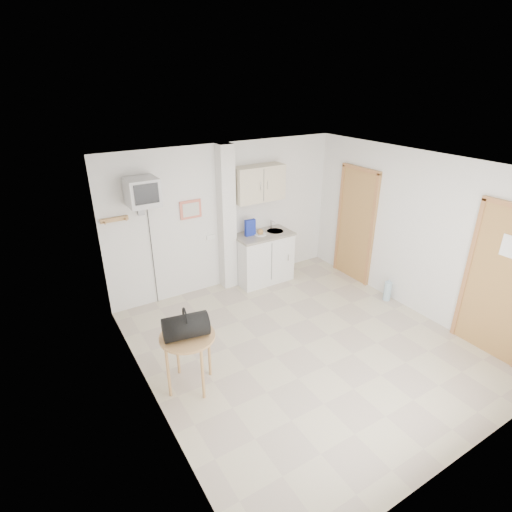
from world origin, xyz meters
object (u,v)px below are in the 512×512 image
crt_television (142,193)px  duffel_bag (186,326)px  water_bottle (387,291)px  round_table (188,342)px

crt_television → duffel_bag: size_ratio=3.88×
crt_television → water_bottle: 4.24m
crt_television → duffel_bag: bearing=-96.3°
duffel_bag → water_bottle: (3.65, 0.20, -0.70)m
round_table → duffel_bag: 0.24m
round_table → water_bottle: round_table is taller
crt_television → water_bottle: bearing=-27.0°
round_table → water_bottle: bearing=2.8°
water_bottle → crt_television: bearing=153.0°
crt_television → round_table: crt_television is taller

